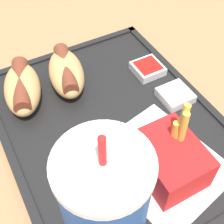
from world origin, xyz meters
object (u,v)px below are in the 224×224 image
(hot_dog_far, at_px, (22,88))
(soda_cup, at_px, (104,201))
(sauce_cup_mayo, at_px, (175,95))
(sauce_cup_ketchup, at_px, (148,68))
(hot_dog_near, at_px, (66,72))
(fries_carton, at_px, (169,159))

(hot_dog_far, bearing_deg, soda_cup, -176.25)
(sauce_cup_mayo, distance_m, sauce_cup_ketchup, 0.08)
(hot_dog_near, bearing_deg, soda_cup, 166.72)
(fries_carton, relative_size, sauce_cup_mayo, 2.21)
(soda_cup, height_order, hot_dog_far, soda_cup)
(soda_cup, bearing_deg, fries_carton, -75.26)
(fries_carton, bearing_deg, sauce_cup_ketchup, -25.36)
(sauce_cup_mayo, bearing_deg, hot_dog_far, 61.40)
(soda_cup, height_order, fries_carton, soda_cup)
(hot_dog_far, xyz_separation_m, sauce_cup_mayo, (-0.12, -0.21, -0.02))
(soda_cup, relative_size, fries_carton, 1.71)
(soda_cup, xyz_separation_m, sauce_cup_mayo, (0.13, -0.20, -0.07))
(hot_dog_far, height_order, sauce_cup_mayo, hot_dog_far)
(fries_carton, bearing_deg, hot_dog_near, 12.73)
(soda_cup, relative_size, hot_dog_far, 1.48)
(fries_carton, bearing_deg, sauce_cup_mayo, -40.68)
(hot_dog_near, bearing_deg, fries_carton, -167.27)
(soda_cup, height_order, hot_dog_near, soda_cup)
(hot_dog_far, distance_m, fries_carton, 0.25)
(sauce_cup_ketchup, bearing_deg, hot_dog_far, 78.90)
(hot_dog_near, bearing_deg, hot_dog_far, 90.00)
(hot_dog_near, xyz_separation_m, fries_carton, (-0.22, -0.05, 0.00))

